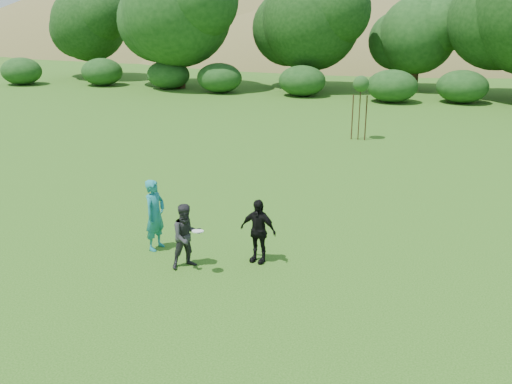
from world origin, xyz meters
TOP-DOWN VIEW (x-y plane):
  - ground at (0.00, 0.00)m, footprint 120.00×120.00m
  - player_teal at (-2.05, 1.13)m, footprint 0.54×0.72m
  - player_grey at (-0.88, 0.39)m, footprint 0.95×0.95m
  - player_black at (0.61, 1.17)m, footprint 0.97×0.54m
  - frisbee at (-0.48, 0.11)m, footprint 0.27×0.27m
  - sapling at (1.27, 14.57)m, footprint 0.70×0.70m
  - hillside at (-0.56, 68.45)m, footprint 150.00×72.00m
  - tree_row at (3.23, 28.68)m, footprint 53.92×10.38m

SIDE VIEW (x-z plane):
  - hillside at x=-0.56m, z-range -37.97..14.03m
  - ground at x=0.00m, z-range 0.00..0.00m
  - player_grey at x=-0.88m, z-range 0.00..1.55m
  - player_black at x=0.61m, z-range 0.00..1.57m
  - player_teal at x=-2.05m, z-range 0.00..1.81m
  - frisbee at x=-0.48m, z-range 1.03..1.09m
  - sapling at x=1.27m, z-range 0.99..3.84m
  - tree_row at x=3.23m, z-range 0.06..9.69m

